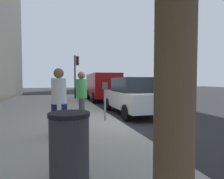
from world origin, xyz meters
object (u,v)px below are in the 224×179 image
(parked_van_far, at_px, (102,85))
(parked_sedan_near, at_px, (133,96))
(pedestrian_at_meter, at_px, (82,92))
(trash_bin, at_px, (69,147))
(traffic_signal, at_px, (76,69))
(parking_meter, at_px, (105,93))
(pedestrian_bystander, at_px, (59,96))

(parked_van_far, bearing_deg, parked_sedan_near, -180.00)
(pedestrian_at_meter, xyz_separation_m, parked_van_far, (8.29, -2.70, 0.05))
(pedestrian_at_meter, height_order, trash_bin, pedestrian_at_meter)
(traffic_signal, bearing_deg, pedestrian_at_meter, 175.70)
(pedestrian_at_meter, height_order, traffic_signal, traffic_signal)
(parked_van_far, height_order, traffic_signal, traffic_signal)
(pedestrian_at_meter, xyz_separation_m, traffic_signal, (9.35, -0.70, 1.37))
(pedestrian_at_meter, relative_size, parked_sedan_near, 0.41)
(parked_van_far, xyz_separation_m, traffic_signal, (1.06, 2.00, 1.32))
(trash_bin, bearing_deg, parked_sedan_near, -30.35)
(parking_meter, relative_size, trash_bin, 1.40)
(trash_bin, bearing_deg, traffic_signal, -5.85)
(pedestrian_bystander, xyz_separation_m, traffic_signal, (10.92, -1.49, 1.36))
(parked_sedan_near, bearing_deg, trash_bin, 149.65)
(parked_sedan_near, relative_size, traffic_signal, 1.22)
(trash_bin, bearing_deg, pedestrian_bystander, 2.68)
(parked_van_far, bearing_deg, parking_meter, 167.47)
(pedestrian_at_meter, height_order, parked_van_far, parked_van_far)
(parking_meter, height_order, parked_van_far, parked_van_far)
(parked_van_far, bearing_deg, pedestrian_at_meter, 161.94)
(pedestrian_bystander, distance_m, parked_van_far, 10.45)
(traffic_signal, bearing_deg, parked_sedan_near, -165.34)
(parked_sedan_near, bearing_deg, traffic_signal, 14.66)
(parking_meter, distance_m, traffic_signal, 9.53)
(parking_meter, xyz_separation_m, parked_van_far, (8.36, -1.86, 0.09))
(pedestrian_at_meter, xyz_separation_m, pedestrian_bystander, (-1.56, 0.79, 0.00))
(pedestrian_at_meter, distance_m, parked_sedan_near, 3.21)
(parking_meter, height_order, parked_sedan_near, parked_sedan_near)
(pedestrian_bystander, height_order, traffic_signal, traffic_signal)
(pedestrian_at_meter, distance_m, pedestrian_bystander, 1.75)
(parking_meter, bearing_deg, trash_bin, 159.17)
(parked_sedan_near, bearing_deg, pedestrian_at_meter, 122.23)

